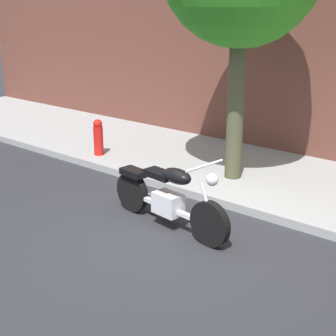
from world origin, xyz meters
TOP-DOWN VIEW (x-y plane):
  - ground_plane at (0.00, 0.00)m, footprint 60.00×60.00m
  - sidewalk at (0.00, 2.98)m, footprint 22.19×3.19m
  - motorcycle at (-0.23, 0.29)m, footprint 2.29×0.71m
  - fire_hydrant at (-3.41, 1.85)m, footprint 0.20×0.20m

SIDE VIEW (x-z plane):
  - ground_plane at x=0.00m, z-range 0.00..0.00m
  - sidewalk at x=0.00m, z-range 0.00..0.14m
  - fire_hydrant at x=-3.41m, z-range 0.00..0.91m
  - motorcycle at x=-0.23m, z-range -0.10..1.04m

